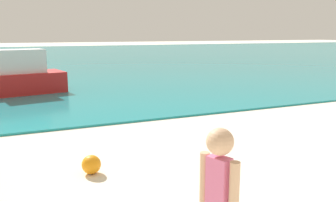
# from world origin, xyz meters

# --- Properties ---
(water) EXTENTS (160.00, 60.00, 0.06)m
(water) POSITION_xyz_m (0.00, 42.06, 0.03)
(water) COLOR teal
(water) RESTS_ON ground
(boat_near) EXTENTS (5.45, 2.63, 1.78)m
(boat_near) POSITION_xyz_m (-3.71, 18.22, 0.67)
(boat_near) COLOR red
(boat_near) RESTS_ON water
(beach_ball) EXTENTS (0.34, 0.34, 0.34)m
(beach_ball) POSITION_xyz_m (-2.09, 8.86, 0.17)
(beach_ball) COLOR orange
(beach_ball) RESTS_ON ground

